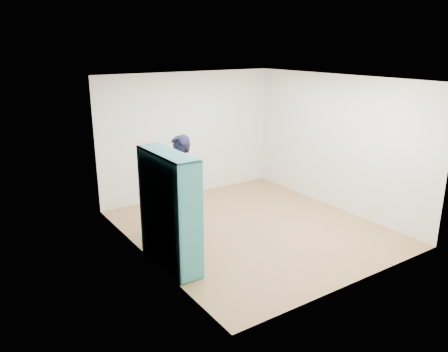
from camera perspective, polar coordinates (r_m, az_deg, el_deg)
floor at (r=7.83m, az=3.75°, el=-6.77°), size 4.50×4.50×0.00m
ceiling at (r=7.19m, az=4.15°, el=12.56°), size 4.50×4.50×0.00m
wall_left at (r=6.42m, az=-10.37°, el=-0.04°), size 0.02×4.50×2.60m
wall_right at (r=8.74m, az=14.43°, el=4.22°), size 0.02×4.50×2.60m
wall_back at (r=9.24m, az=-4.61°, el=5.38°), size 4.00×0.02×2.60m
wall_front at (r=5.86m, az=17.44°, el=-2.22°), size 4.00×0.02×2.60m
bookshelf at (r=6.31m, az=-7.30°, el=-4.75°), size 0.37×1.28×1.71m
person at (r=7.23m, az=-5.68°, el=-1.45°), size 0.45×0.66×1.75m
smartphone at (r=7.18m, az=-7.05°, el=-0.66°), size 0.04×0.08×0.12m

